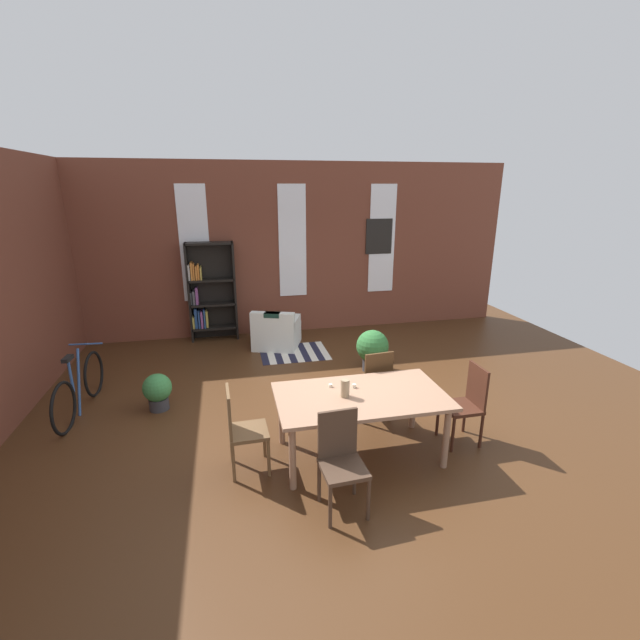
{
  "coord_description": "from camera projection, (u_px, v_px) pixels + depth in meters",
  "views": [
    {
      "loc": [
        -1.32,
        -4.88,
        2.91
      ],
      "look_at": [
        0.04,
        1.35,
        0.94
      ],
      "focal_mm": 24.27,
      "sensor_mm": 36.0,
      "label": 1
    }
  ],
  "objects": [
    {
      "name": "ground_plane",
      "position": [
        339.0,
        418.0,
        5.68
      ],
      "size": [
        10.5,
        10.5,
        0.0
      ],
      "primitive_type": "plane",
      "color": "#472A16"
    },
    {
      "name": "back_wall_brick",
      "position": [
        292.0,
        250.0,
        8.72
      ],
      "size": [
        9.08,
        0.12,
        3.39
      ],
      "primitive_type": "cube",
      "color": "brown",
      "rests_on": "ground"
    },
    {
      "name": "window_pane_0",
      "position": [
        195.0,
        244.0,
        8.22
      ],
      "size": [
        0.55,
        0.02,
        2.21
      ],
      "primitive_type": "cube",
      "color": "white"
    },
    {
      "name": "window_pane_1",
      "position": [
        292.0,
        242.0,
        8.61
      ],
      "size": [
        0.55,
        0.02,
        2.21
      ],
      "primitive_type": "cube",
      "color": "white"
    },
    {
      "name": "window_pane_2",
      "position": [
        382.0,
        239.0,
        8.99
      ],
      "size": [
        0.55,
        0.02,
        2.21
      ],
      "primitive_type": "cube",
      "color": "white"
    },
    {
      "name": "dining_table",
      "position": [
        361.0,
        401.0,
        4.72
      ],
      "size": [
        1.85,
        1.04,
        0.75
      ],
      "color": "#987056",
      "rests_on": "ground"
    },
    {
      "name": "vase_on_table",
      "position": [
        345.0,
        388.0,
        4.63
      ],
      "size": [
        0.1,
        0.1,
        0.2
      ],
      "primitive_type": "cylinder",
      "color": "#998466",
      "rests_on": "dining_table"
    },
    {
      "name": "tealight_candle_0",
      "position": [
        354.0,
        386.0,
        4.86
      ],
      "size": [
        0.04,
        0.04,
        0.04
      ],
      "primitive_type": "cylinder",
      "color": "silver",
      "rests_on": "dining_table"
    },
    {
      "name": "tealight_candle_1",
      "position": [
        330.0,
        386.0,
        4.88
      ],
      "size": [
        0.04,
        0.04,
        0.03
      ],
      "primitive_type": "cylinder",
      "color": "silver",
      "rests_on": "dining_table"
    },
    {
      "name": "dining_chair_head_left",
      "position": [
        241.0,
        427.0,
        4.5
      ],
      "size": [
        0.41,
        0.41,
        0.95
      ],
      "color": "brown",
      "rests_on": "ground"
    },
    {
      "name": "dining_chair_near_left",
      "position": [
        341.0,
        458.0,
        3.99
      ],
      "size": [
        0.42,
        0.42,
        0.95
      ],
      "color": "#443023",
      "rests_on": "ground"
    },
    {
      "name": "dining_chair_head_right",
      "position": [
        467.0,
        402.0,
        5.03
      ],
      "size": [
        0.4,
        0.4,
        0.95
      ],
      "color": "#3E1E13",
      "rests_on": "ground"
    },
    {
      "name": "dining_chair_far_right",
      "position": [
        374.0,
        382.0,
        5.55
      ],
      "size": [
        0.44,
        0.44,
        0.95
      ],
      "color": "#412A16",
      "rests_on": "ground"
    },
    {
      "name": "bookshelf_tall",
      "position": [
        209.0,
        292.0,
        8.38
      ],
      "size": [
        0.91,
        0.29,
        1.92
      ],
      "color": "black",
      "rests_on": "ground"
    },
    {
      "name": "armchair_white",
      "position": [
        276.0,
        333.0,
        8.15
      ],
      "size": [
        1.02,
        1.02,
        0.75
      ],
      "color": "white",
      "rests_on": "ground"
    },
    {
      "name": "bicycle_second",
      "position": [
        80.0,
        388.0,
        5.77
      ],
      "size": [
        0.44,
        1.68,
        0.89
      ],
      "color": "black",
      "rests_on": "ground"
    },
    {
      "name": "potted_plant_by_shelf",
      "position": [
        372.0,
        348.0,
        7.06
      ],
      "size": [
        0.53,
        0.53,
        0.69
      ],
      "color": "#333338",
      "rests_on": "ground"
    },
    {
      "name": "potted_plant_corner",
      "position": [
        157.0,
        390.0,
        5.83
      ],
      "size": [
        0.38,
        0.38,
        0.51
      ],
      "color": "#333338",
      "rests_on": "ground"
    },
    {
      "name": "striped_rug",
      "position": [
        294.0,
        353.0,
        7.92
      ],
      "size": [
        1.22,
        0.96,
        0.01
      ],
      "color": "#1E1E33",
      "rests_on": "ground"
    },
    {
      "name": "framed_picture",
      "position": [
        379.0,
        236.0,
        8.95
      ],
      "size": [
        0.56,
        0.03,
        0.72
      ],
      "primitive_type": "cube",
      "color": "black"
    }
  ]
}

